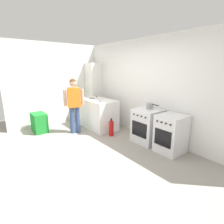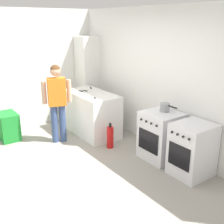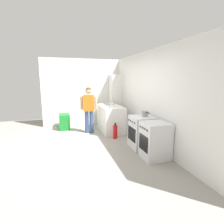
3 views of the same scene
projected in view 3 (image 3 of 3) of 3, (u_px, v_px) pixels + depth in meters
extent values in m
plane|color=gray|center=(82.00, 149.00, 4.64)|extent=(8.00, 8.00, 0.00)
cube|color=white|center=(149.00, 98.00, 4.95)|extent=(6.00, 0.10, 2.60)
cube|color=white|center=(83.00, 92.00, 6.95)|extent=(0.10, 3.10, 2.60)
cube|color=white|center=(111.00, 119.00, 6.16)|extent=(1.30, 0.70, 0.90)
cube|color=silver|center=(142.00, 132.00, 4.68)|extent=(0.62, 0.60, 0.85)
cube|color=black|center=(132.00, 134.00, 4.59)|extent=(0.47, 0.01, 0.36)
cylinder|color=black|center=(136.00, 116.00, 4.70)|extent=(0.20, 0.20, 0.01)
cylinder|color=black|center=(141.00, 118.00, 4.43)|extent=(0.20, 0.20, 0.01)
cylinder|color=black|center=(144.00, 115.00, 4.76)|extent=(0.20, 0.20, 0.01)
cylinder|color=black|center=(149.00, 118.00, 4.50)|extent=(0.20, 0.20, 0.01)
cylinder|color=black|center=(129.00, 120.00, 4.70)|extent=(0.04, 0.02, 0.04)
cylinder|color=black|center=(131.00, 121.00, 4.59)|extent=(0.04, 0.02, 0.04)
cylinder|color=black|center=(132.00, 122.00, 4.47)|extent=(0.04, 0.02, 0.04)
cylinder|color=black|center=(134.00, 123.00, 4.35)|extent=(0.04, 0.02, 0.04)
cube|color=silver|center=(155.00, 140.00, 4.04)|extent=(0.54, 0.60, 0.85)
cube|color=black|center=(143.00, 143.00, 3.96)|extent=(0.41, 0.01, 0.36)
cylinder|color=black|center=(149.00, 122.00, 4.04)|extent=(0.17, 0.17, 0.01)
cylinder|color=black|center=(154.00, 125.00, 3.81)|extent=(0.17, 0.17, 0.01)
cylinder|color=black|center=(158.00, 121.00, 4.11)|extent=(0.17, 0.17, 0.01)
cylinder|color=black|center=(164.00, 124.00, 3.88)|extent=(0.17, 0.17, 0.01)
cylinder|color=black|center=(140.00, 127.00, 4.04)|extent=(0.04, 0.02, 0.04)
cylinder|color=black|center=(142.00, 128.00, 3.94)|extent=(0.04, 0.02, 0.04)
cylinder|color=black|center=(145.00, 129.00, 3.84)|extent=(0.04, 0.02, 0.04)
cylinder|color=black|center=(147.00, 131.00, 3.74)|extent=(0.04, 0.02, 0.04)
cylinder|color=gray|center=(145.00, 114.00, 4.63)|extent=(0.17, 0.17, 0.15)
cylinder|color=black|center=(148.00, 113.00, 4.46)|extent=(0.18, 0.02, 0.02)
cube|color=silver|center=(107.00, 105.00, 6.37)|extent=(0.10, 0.05, 0.01)
cube|color=black|center=(109.00, 105.00, 6.28)|extent=(0.11, 0.05, 0.01)
cube|color=silver|center=(103.00, 104.00, 6.42)|extent=(0.23, 0.14, 0.01)
cube|color=black|center=(106.00, 105.00, 6.29)|extent=(0.11, 0.07, 0.01)
cube|color=silver|center=(114.00, 104.00, 6.61)|extent=(0.14, 0.09, 0.01)
cube|color=black|center=(114.00, 104.00, 6.49)|extent=(0.11, 0.07, 0.01)
cube|color=silver|center=(108.00, 109.00, 5.49)|extent=(0.21, 0.13, 0.01)
cube|color=black|center=(109.00, 108.00, 5.65)|extent=(0.11, 0.07, 0.01)
cylinder|color=#384C7A|center=(87.00, 122.00, 5.97)|extent=(0.13, 0.13, 0.76)
cylinder|color=#384C7A|center=(92.00, 122.00, 5.97)|extent=(0.13, 0.13, 0.76)
cube|color=orange|center=(89.00, 103.00, 5.85)|extent=(0.30, 0.39, 0.54)
cylinder|color=tan|center=(82.00, 103.00, 5.85)|extent=(0.09, 0.09, 0.44)
cylinder|color=tan|center=(96.00, 103.00, 5.84)|extent=(0.09, 0.09, 0.44)
sphere|color=tan|center=(88.00, 91.00, 5.77)|extent=(0.21, 0.21, 0.21)
sphere|color=brown|center=(88.00, 90.00, 5.77)|extent=(0.20, 0.20, 0.20)
cylinder|color=red|center=(115.00, 132.00, 5.40)|extent=(0.13, 0.13, 0.42)
cylinder|color=black|center=(115.00, 124.00, 5.35)|extent=(0.05, 0.05, 0.08)
cube|color=#1E842D|center=(65.00, 125.00, 6.45)|extent=(0.52, 0.36, 0.28)
cube|color=#1E842D|center=(64.00, 118.00, 6.40)|extent=(0.52, 0.36, 0.28)
cube|color=white|center=(115.00, 100.00, 7.09)|extent=(0.48, 0.44, 2.00)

